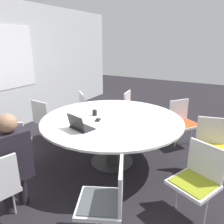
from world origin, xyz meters
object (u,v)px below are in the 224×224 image
Objects in this scene: chair_8 at (13,142)px; laptop at (79,126)px; chair_4 at (182,119)px; chair_2 at (198,176)px; cell_phone at (98,120)px; coffee_cup at (95,113)px; chair_6 at (88,108)px; chair_7 at (46,118)px; chair_1 at (107,197)px; person_0 at (12,157)px; chair_3 at (212,143)px; chair_5 at (133,108)px.

chair_8 is 2.28× the size of laptop.
chair_4 is 1.00× the size of chair_8.
laptop is (-0.06, 1.52, 0.31)m from chair_2.
chair_8 is at bearing 129.64° from cell_phone.
laptop is 0.60m from coffee_cup.
laptop is (-1.53, -0.96, 0.31)m from chair_6.
chair_2 is at bearing -7.24° from chair_7.
chair_7 is (0.58, 2.81, 0.00)m from chair_2.
chair_7 is (-1.16, 2.28, 0.00)m from chair_4.
person_0 is (-0.16, 1.09, 0.20)m from chair_1.
chair_3 is at bearing -48.10° from chair_1.
chair_6 is at bearing -67.87° from chair_5.
coffee_cup is (0.95, -0.79, 0.30)m from chair_8.
chair_5 is at bearing -64.50° from chair_4.
chair_5 is (0.23, 1.11, 0.00)m from chair_4.
chair_1 is 5.46× the size of cell_phone.
chair_3 is 5.46× the size of cell_phone.
chair_6 is 1.83m from laptop.
laptop is (0.86, -0.25, 0.12)m from person_0.
chair_6 is at bearing -25.14° from chair_3.
chair_5 is at bearing 32.58° from chair_8.
chair_2 is 1.77m from coffee_cup.
cell_phone is (-0.16, -0.16, -0.04)m from coffee_cup.
chair_6 is 2.50m from person_0.
person_0 is 13.47× the size of coffee_cup.
chair_1 is 9.53× the size of coffee_cup.
chair_2 is 1.00× the size of chair_5.
cell_phone is (0.42, -0.02, -0.05)m from laptop.
chair_1 is 1.00× the size of chair_8.
chair_6 is at bearing 73.69° from chair_7.
cell_phone is at bearing 3.29° from person_0.
chair_3 is at bearing -76.26° from coffee_cup.
cell_phone is at bearing 0.80° from chair_8.
chair_8 is at bearing 140.29° from coffee_cup.
chair_2 is 0.94m from chair_3.
chair_2 is 0.71× the size of person_0.
person_0 is at bearing 167.95° from cell_phone.
person_0 is at bearing 32.39° from chair_3.
chair_5 is at bearing -44.62° from chair_3.
chair_4 is at bearing -28.21° from chair_1.
chair_5 reaches higher than cell_phone.
person_0 is at bearing -31.17° from chair_6.
person_0 reaches higher than laptop.
coffee_cup is at bearing 6.90° from chair_2.
person_0 reaches higher than chair_6.
chair_3 is 1.67m from cell_phone.
chair_5 is 2.90m from person_0.
chair_3 reaches higher than cell_phone.
chair_4 and chair_6 have the same top height.
chair_5 is (1.97, 1.64, 0.00)m from chair_2.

